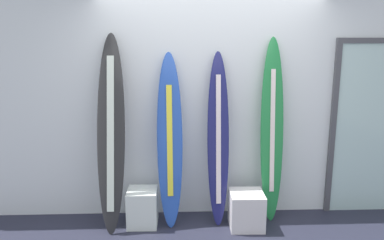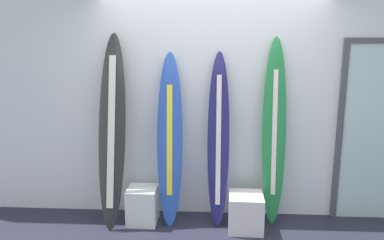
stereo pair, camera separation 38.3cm
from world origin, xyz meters
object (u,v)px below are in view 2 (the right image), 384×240
surfboard_emerald (274,134)px  surfboard_charcoal (112,132)px  surfboard_navy (219,141)px  surfboard_cobalt (170,141)px  display_block_left (246,212)px  display_block_center (143,205)px

surfboard_emerald → surfboard_charcoal: bearing=-175.8°
surfboard_charcoal → surfboard_navy: bearing=3.9°
surfboard_charcoal → surfboard_emerald: (1.77, 0.13, -0.04)m
surfboard_cobalt → display_block_left: bearing=-10.8°
surfboard_cobalt → surfboard_emerald: size_ratio=0.92×
surfboard_charcoal → surfboard_navy: surfboard_charcoal is taller
surfboard_charcoal → surfboard_cobalt: size_ratio=1.11×
display_block_left → display_block_center: bearing=175.2°
surfboard_emerald → display_block_center: bearing=-174.9°
surfboard_charcoal → display_block_center: (0.31, 0.00, -0.86)m
surfboard_navy → surfboard_emerald: (0.61, 0.05, 0.07)m
surfboard_navy → display_block_center: surfboard_navy is taller
surfboard_charcoal → display_block_left: surfboard_charcoal is taller
surfboard_charcoal → surfboard_emerald: size_ratio=1.02×
surfboard_navy → display_block_left: surfboard_navy is taller
surfboard_emerald → surfboard_navy: bearing=-175.2°
surfboard_cobalt → display_block_left: surfboard_cobalt is taller
surfboard_emerald → display_block_left: (-0.31, -0.23, -0.82)m
display_block_left → display_block_center: display_block_center is taller
surfboard_cobalt → surfboard_emerald: bearing=3.4°
surfboard_emerald → display_block_center: 1.68m
surfboard_navy → surfboard_charcoal: bearing=-176.1°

